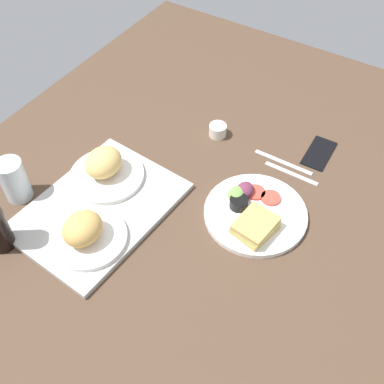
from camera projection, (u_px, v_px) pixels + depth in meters
ground_plane at (197, 213)px, 132.54cm from camera, size 190.00×150.00×3.00cm
serving_tray at (99, 208)px, 130.82cm from camera, size 47.22×36.10×1.60cm
bread_plate_near at (85, 232)px, 120.32cm from camera, size 20.33×20.33×9.00cm
bread_plate_far at (105, 168)px, 135.19cm from camera, size 21.81×21.81×9.31cm
plate_with_salad at (253, 213)px, 128.65cm from camera, size 28.69×28.69×5.40cm
drinking_glass at (14, 180)px, 130.02cm from camera, size 7.54×7.54×13.08cm
espresso_cup at (218, 130)px, 150.24cm from camera, size 5.60×5.60×4.00cm
fork at (291, 173)px, 140.33cm from camera, size 1.40×17.00×0.50cm
knife at (283, 162)px, 143.36cm from camera, size 1.41×19.00×0.50cm
cell_phone at (319, 153)px, 145.82cm from camera, size 14.62×7.64×0.80cm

